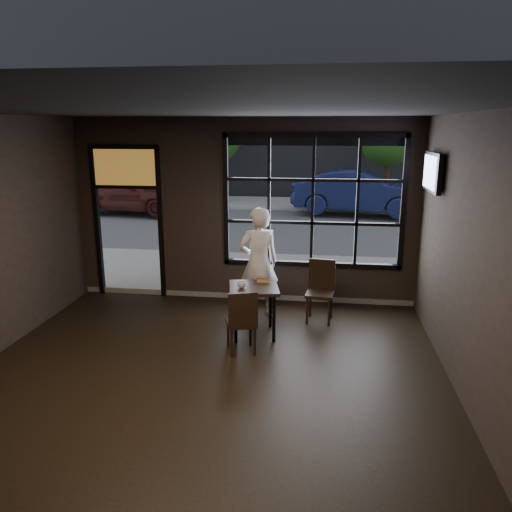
# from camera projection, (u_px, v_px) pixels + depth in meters

# --- Properties ---
(floor) EXTENTS (6.00, 7.00, 0.02)m
(floor) POSITION_uv_depth(u_px,v_px,m) (196.00, 400.00, 5.73)
(floor) COLOR black
(floor) RESTS_ON ground
(ceiling) EXTENTS (6.00, 7.00, 0.02)m
(ceiling) POSITION_uv_depth(u_px,v_px,m) (186.00, 108.00, 4.92)
(ceiling) COLOR black
(ceiling) RESTS_ON ground
(wall_right) EXTENTS (0.04, 7.00, 3.20)m
(wall_right) POSITION_uv_depth(u_px,v_px,m) (486.00, 276.00, 4.94)
(wall_right) COLOR black
(wall_right) RESTS_ON ground
(window_frame) EXTENTS (3.06, 0.12, 2.28)m
(window_frame) POSITION_uv_depth(u_px,v_px,m) (313.00, 202.00, 8.48)
(window_frame) COLOR black
(window_frame) RESTS_ON ground
(stained_transom) EXTENTS (1.20, 0.06, 0.70)m
(stained_transom) POSITION_uv_depth(u_px,v_px,m) (125.00, 167.00, 8.77)
(stained_transom) COLOR orange
(stained_transom) RESTS_ON ground
(street_asphalt) EXTENTS (60.00, 41.00, 0.04)m
(street_asphalt) POSITION_uv_depth(u_px,v_px,m) (299.00, 182.00, 28.76)
(street_asphalt) COLOR #545456
(street_asphalt) RESTS_ON ground
(building_across) EXTENTS (28.00, 12.00, 15.00)m
(building_across) POSITION_uv_depth(u_px,v_px,m) (302.00, 39.00, 25.92)
(building_across) COLOR #5B5956
(building_across) RESTS_ON ground
(cafe_table) EXTENTS (0.83, 0.83, 0.77)m
(cafe_table) POSITION_uv_depth(u_px,v_px,m) (254.00, 311.00, 7.41)
(cafe_table) COLOR black
(cafe_table) RESTS_ON floor
(chair_near) EXTENTS (0.50, 0.50, 0.91)m
(chair_near) POSITION_uv_depth(u_px,v_px,m) (241.00, 320.00, 6.84)
(chair_near) COLOR black
(chair_near) RESTS_ON floor
(chair_window) EXTENTS (0.47, 0.47, 0.98)m
(chair_window) POSITION_uv_depth(u_px,v_px,m) (320.00, 292.00, 7.92)
(chair_window) COLOR black
(chair_window) RESTS_ON floor
(man) EXTENTS (0.77, 0.64, 1.81)m
(man) POSITION_uv_depth(u_px,v_px,m) (258.00, 263.00, 8.05)
(man) COLOR white
(man) RESTS_ON floor
(hotdog) EXTENTS (0.20, 0.08, 0.06)m
(hotdog) POSITION_uv_depth(u_px,v_px,m) (263.00, 280.00, 7.51)
(hotdog) COLOR tan
(hotdog) RESTS_ON cafe_table
(cup) EXTENTS (0.13, 0.13, 0.10)m
(cup) POSITION_uv_depth(u_px,v_px,m) (241.00, 285.00, 7.24)
(cup) COLOR silver
(cup) RESTS_ON cafe_table
(tv) EXTENTS (0.11, 0.96, 0.56)m
(tv) POSITION_uv_depth(u_px,v_px,m) (433.00, 172.00, 7.17)
(tv) COLOR black
(tv) RESTS_ON wall_right
(navy_car) EXTENTS (4.78, 2.30, 1.51)m
(navy_car) POSITION_uv_depth(u_px,v_px,m) (360.00, 192.00, 17.29)
(navy_car) COLOR #151A42
(navy_car) RESTS_ON street_asphalt
(maroon_car) EXTENTS (4.40, 2.26, 1.43)m
(maroon_car) POSITION_uv_depth(u_px,v_px,m) (130.00, 192.00, 17.65)
(maroon_car) COLOR #411815
(maroon_car) RESTS_ON street_asphalt
(tree_left) EXTENTS (2.29, 2.29, 3.91)m
(tree_left) POSITION_uv_depth(u_px,v_px,m) (214.00, 134.00, 19.78)
(tree_left) COLOR #332114
(tree_left) RESTS_ON street_asphalt
(tree_right) EXTENTS (2.25, 2.25, 3.84)m
(tree_right) POSITION_uv_depth(u_px,v_px,m) (389.00, 136.00, 18.60)
(tree_right) COLOR #332114
(tree_right) RESTS_ON street_asphalt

